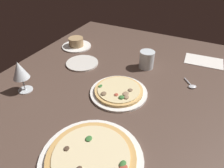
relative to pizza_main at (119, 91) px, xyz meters
The scene contains 9 objects.
dining_table 9.51cm from the pizza_main, 70.19° to the left, with size 150.00×110.00×4.00cm, color brown.
pizza_main is the anchor object (origin of this frame).
pizza_side 36.02cm from the pizza_main, 168.87° to the right, with size 34.00×34.00×3.36cm.
ramekin_on_saucer 55.75cm from the pizza_main, 55.01° to the left, with size 18.73×18.73×6.17cm.
wine_glass_far 44.92cm from the pizza_main, 113.56° to the left, with size 7.35×7.35×15.25cm.
water_glass 28.30cm from the pizza_main, ahead, with size 8.00×8.00×9.55cm.
side_plate 33.69cm from the pizza_main, 63.35° to the left, with size 18.12×18.12×0.90cm, color silver.
paper_menu 58.44cm from the pizza_main, 32.49° to the right, with size 13.31×20.88×0.30cm, color white.
spoon 35.72cm from the pizza_main, 54.29° to the right, with size 8.38×7.47×1.00cm.
Camera 1 is at (-70.22, -38.91, 62.94)cm, focal length 32.73 mm.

